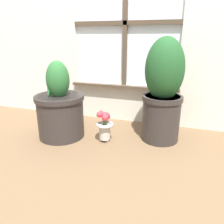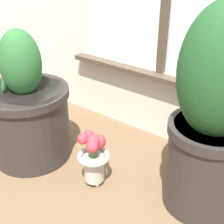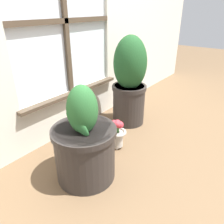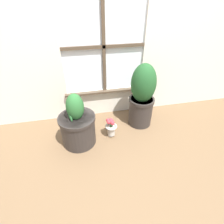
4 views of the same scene
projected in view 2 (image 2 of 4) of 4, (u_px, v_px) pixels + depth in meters
ground_plane at (74, 204)px, 1.22m from camera, size 10.00×10.00×0.00m
potted_plant_left at (28, 112)px, 1.40m from camera, size 0.38×0.38×0.60m
potted_plant_right at (213, 118)px, 1.05m from camera, size 0.30×0.30×0.77m
flower_vase at (94, 156)px, 1.27m from camera, size 0.13×0.13×0.24m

